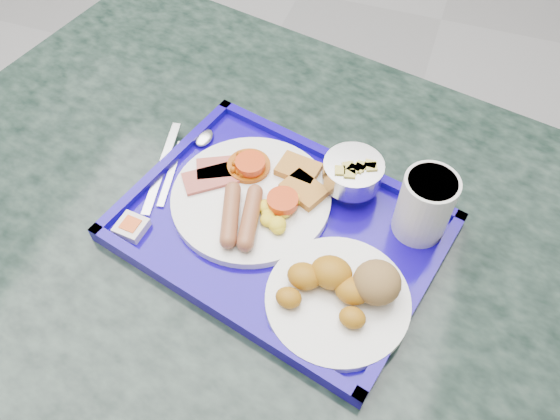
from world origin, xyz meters
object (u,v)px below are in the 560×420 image
at_px(tray, 280,229).
at_px(fruit_bowl, 353,173).
at_px(table, 283,296).
at_px(juice_cup, 425,204).
at_px(main_plate, 254,196).
at_px(bread_plate, 343,292).

relative_size(tray, fruit_bowl, 5.71).
bearing_deg(table, juice_cup, 18.46).
xyz_separation_m(table, juice_cup, (0.18, 0.06, 0.28)).
relative_size(fruit_bowl, juice_cup, 0.85).
height_order(table, tray, tray).
distance_m(tray, main_plate, 0.06).
height_order(main_plate, juice_cup, juice_cup).
bearing_deg(tray, bread_plate, -35.75).
distance_m(table, bread_plate, 0.28).
relative_size(main_plate, fruit_bowl, 2.68).
bearing_deg(juice_cup, bread_plate, -116.11).
bearing_deg(fruit_bowl, juice_cup, -17.64).
height_order(table, main_plate, main_plate).
distance_m(main_plate, bread_plate, 0.20).
bearing_deg(juice_cup, fruit_bowl, 162.36).
relative_size(bread_plate, juice_cup, 1.82).
xyz_separation_m(bread_plate, fruit_bowl, (-0.04, 0.18, 0.02)).
xyz_separation_m(fruit_bowl, juice_cup, (0.11, -0.03, 0.02)).
height_order(tray, main_plate, main_plate).
height_order(bread_plate, juice_cup, juice_cup).
bearing_deg(table, bread_plate, -37.68).
distance_m(tray, fruit_bowl, 0.13).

